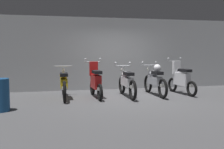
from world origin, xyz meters
TOP-DOWN VIEW (x-y plane):
  - ground_plane at (0.00, 0.00)m, footprint 80.00×80.00m
  - back_wall at (0.00, 2.23)m, footprint 16.00×0.30m
  - motorbike_slot_0 at (-2.06, 0.41)m, footprint 0.56×1.95m
  - motorbike_slot_1 at (-1.03, 0.37)m, footprint 0.59×1.68m
  - motorbike_slot_2 at (-0.00, 0.26)m, footprint 0.59×1.95m
  - motorbike_slot_3 at (1.03, 0.35)m, footprint 0.59×1.95m
  - motorbike_slot_4 at (2.06, 0.42)m, footprint 0.59×1.68m
  - trash_bin at (-3.69, -1.04)m, footprint 0.44×0.44m

SIDE VIEW (x-z plane):
  - ground_plane at x=0.00m, z-range 0.00..0.00m
  - trash_bin at x=-3.69m, z-range 0.00..0.84m
  - motorbike_slot_0 at x=-2.06m, z-range -0.03..1.01m
  - motorbike_slot_2 at x=0.00m, z-range -0.08..1.07m
  - motorbike_slot_1 at x=-1.03m, z-range -0.12..1.17m
  - motorbike_slot_4 at x=2.06m, z-range -0.12..1.17m
  - motorbike_slot_3 at x=1.03m, z-range -0.05..1.10m
  - back_wall at x=0.00m, z-range 0.00..2.84m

